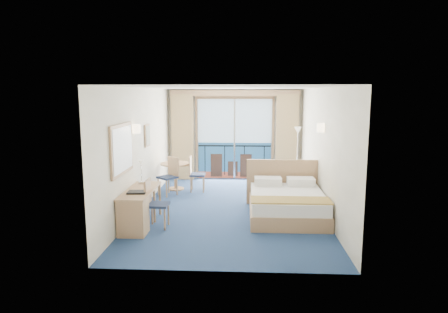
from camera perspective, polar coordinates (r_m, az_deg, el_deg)
floor at (r=9.13m, az=0.92°, el=-7.39°), size 6.50×6.50×0.00m
room_walls at (r=8.79m, az=0.95°, el=3.79°), size 4.04×6.54×2.72m
balcony_door at (r=12.06m, az=1.48°, el=2.21°), size 2.36×0.03×2.52m
curtain_left at (r=12.04m, az=-5.91°, el=2.78°), size 0.65×0.22×2.55m
curtain_right at (r=11.95m, az=8.95°, el=2.67°), size 0.65×0.22×2.55m
pelmet at (r=11.85m, az=1.53°, el=9.05°), size 3.80×0.25×0.18m
mirror at (r=7.67m, az=-14.36°, el=1.02°), size 0.05×1.25×0.95m
wall_print at (r=9.53m, az=-10.89°, el=2.97°), size 0.04×0.42×0.52m
sconce_left at (r=8.49m, az=-12.43°, el=3.88°), size 0.18×0.18×0.18m
sconce_right at (r=8.78m, az=13.71°, el=4.00°), size 0.18×0.18×0.18m
bed at (r=8.57m, az=8.94°, el=-6.53°), size 1.69×2.01×1.06m
nightstand at (r=9.91m, az=11.36°, el=-4.53°), size 0.44×0.42×0.57m
phone at (r=9.79m, az=11.39°, el=-2.75°), size 0.20×0.18×0.08m
armchair at (r=10.50m, az=10.28°, el=-3.32°), size 1.03×1.04×0.72m
floor_lamp at (r=11.60m, az=10.47°, el=2.24°), size 0.23×0.23×1.63m
desk at (r=7.69m, az=-12.65°, el=-7.71°), size 0.53×1.53×0.72m
desk_chair at (r=7.86m, az=-10.02°, el=-6.23°), size 0.42×0.41×0.94m
folder at (r=7.74m, az=-12.32°, el=-5.00°), size 0.36×0.28×0.03m
desk_lamp at (r=8.46m, az=-11.77°, el=-1.45°), size 0.13×0.13×0.47m
round_table at (r=10.83m, az=-6.95°, el=-1.84°), size 0.80×0.80×0.72m
table_chair_a at (r=10.58m, az=-4.26°, el=-2.18°), size 0.42×0.41×0.93m
table_chair_b at (r=10.29m, az=-7.72°, el=-2.45°), size 0.59×0.59×0.97m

